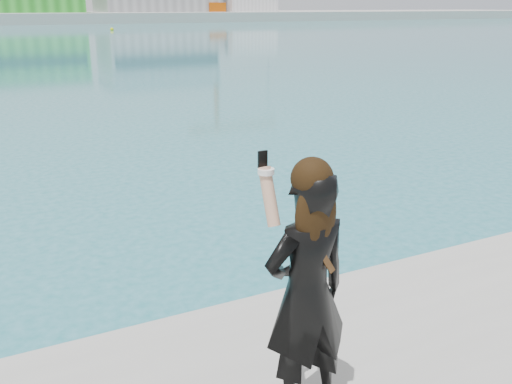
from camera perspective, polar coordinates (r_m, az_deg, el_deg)
buoy_near at (r=86.57m, az=-14.20°, el=15.40°), size 0.50×0.50×0.50m
woman at (r=3.64m, az=5.11°, el=-9.50°), size 0.62×0.42×1.76m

